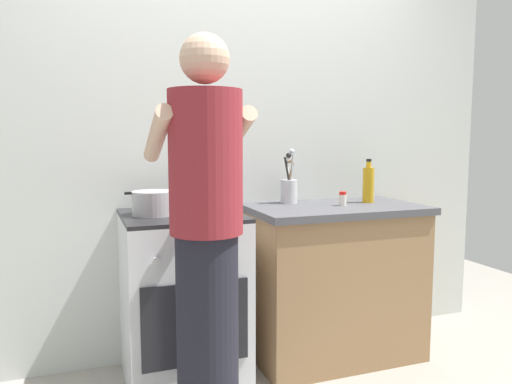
{
  "coord_description": "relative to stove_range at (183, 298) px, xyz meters",
  "views": [
    {
      "loc": [
        -0.84,
        -2.33,
        1.29
      ],
      "look_at": [
        0.05,
        0.12,
        1.0
      ],
      "focal_mm": 34.32,
      "sensor_mm": 36.0,
      "label": 1
    }
  ],
  "objects": [
    {
      "name": "ground",
      "position": [
        0.35,
        -0.15,
        -0.45
      ],
      "size": [
        6.0,
        6.0,
        0.0
      ],
      "primitive_type": "plane",
      "color": "gray"
    },
    {
      "name": "back_wall",
      "position": [
        0.55,
        0.35,
        0.8
      ],
      "size": [
        3.2,
        0.1,
        2.5
      ],
      "color": "silver",
      "rests_on": "ground"
    },
    {
      "name": "countertop",
      "position": [
        0.9,
        0.0,
        0.0
      ],
      "size": [
        1.0,
        0.6,
        0.9
      ],
      "color": "#99724C",
      "rests_on": "ground"
    },
    {
      "name": "stove_range",
      "position": [
        0.0,
        0.0,
        0.0
      ],
      "size": [
        0.6,
        0.62,
        0.9
      ],
      "color": "silver",
      "rests_on": "ground"
    },
    {
      "name": "pot",
      "position": [
        -0.14,
        0.0,
        0.51
      ],
      "size": [
        0.28,
        0.22,
        0.12
      ],
      "color": "#B2B2B7",
      "rests_on": "stove_range"
    },
    {
      "name": "mixing_bowl",
      "position": [
        0.14,
        -0.03,
        0.5
      ],
      "size": [
        0.29,
        0.29,
        0.1
      ],
      "color": "#B7B7BC",
      "rests_on": "stove_range"
    },
    {
      "name": "utensil_crock",
      "position": [
        0.69,
        0.19,
        0.55
      ],
      "size": [
        0.1,
        0.1,
        0.32
      ],
      "color": "silver",
      "rests_on": "countertop"
    },
    {
      "name": "spice_bottle",
      "position": [
        0.93,
        -0.02,
        0.49
      ],
      "size": [
        0.04,
        0.04,
        0.08
      ],
      "color": "silver",
      "rests_on": "countertop"
    },
    {
      "name": "oil_bottle",
      "position": [
        1.15,
        0.05,
        0.56
      ],
      "size": [
        0.07,
        0.07,
        0.26
      ],
      "color": "gold",
      "rests_on": "countertop"
    },
    {
      "name": "person",
      "position": [
        -0.01,
        -0.55,
        0.41
      ],
      "size": [
        0.41,
        0.5,
        1.7
      ],
      "color": "black",
      "rests_on": "ground"
    }
  ]
}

